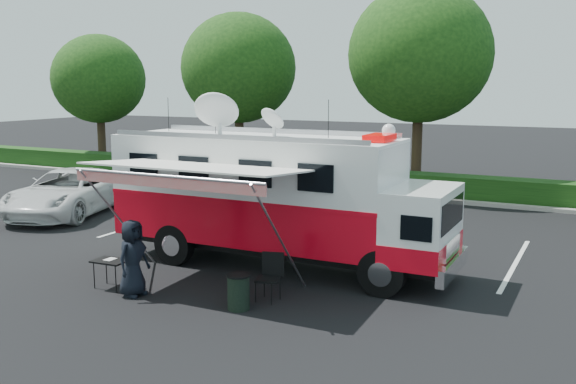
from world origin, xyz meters
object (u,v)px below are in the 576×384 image
Objects in this scene: trash_bin at (238,292)px; white_suv at (70,214)px; command_truck at (277,196)px; folding_table at (110,262)px.

white_suv is at bearing 151.55° from trash_bin.
white_suv is at bearing 165.59° from command_truck.
white_suv is 9.39m from folding_table.
command_truck is 4.43m from folding_table.
white_suv reaches higher than folding_table.
trash_bin is (3.41, 0.11, -0.24)m from folding_table.
trash_bin is at bearing -44.27° from white_suv.
command_truck is at bearing 52.09° from folding_table.
white_suv is 12.16m from trash_bin.
trash_bin is at bearing 1.91° from folding_table.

